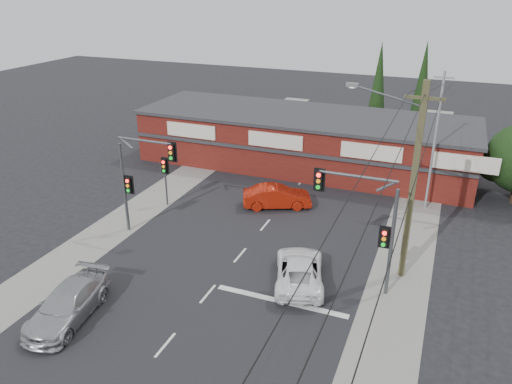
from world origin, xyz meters
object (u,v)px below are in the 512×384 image
at_px(white_suv, 299,270).
at_px(utility_pole, 411,177).
at_px(shop_building, 304,139).
at_px(silver_suv, 68,304).
at_px(red_sedan, 277,197).

height_order(white_suv, utility_pole, utility_pole).
height_order(shop_building, utility_pole, utility_pole).
xyz_separation_m(white_suv, shop_building, (-4.79, 16.56, 1.44)).
height_order(white_suv, silver_suv, silver_suv).
height_order(red_sedan, utility_pole, utility_pole).
xyz_separation_m(silver_suv, shop_building, (3.96, 23.18, 1.41)).
relative_size(red_sedan, shop_building, 0.17).
xyz_separation_m(white_suv, red_sedan, (-4.02, 8.02, 0.05)).
bearing_deg(silver_suv, shop_building, 71.73).
bearing_deg(white_suv, utility_pole, -167.71).
relative_size(silver_suv, red_sedan, 1.11).
bearing_deg(silver_suv, utility_pole, 26.01).
bearing_deg(utility_pole, silver_suv, -145.42).
bearing_deg(white_suv, silver_suv, 20.08).
relative_size(white_suv, red_sedan, 1.11).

